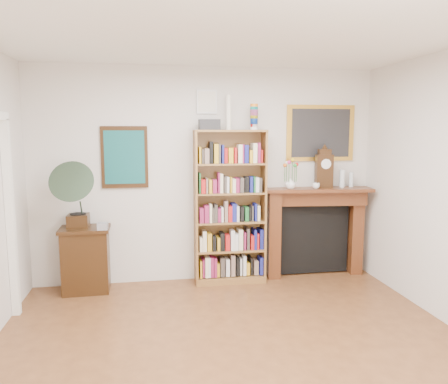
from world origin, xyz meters
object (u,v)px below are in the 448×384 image
gramophone (75,191)px  cd_stack (103,226)px  bottle_left (342,178)px  fireplace (315,223)px  mantel_clock (324,169)px  bottle_right (351,179)px  teacup (316,186)px  bookshelf (230,198)px  side_cabinet (86,259)px  flower_vase (290,183)px

gramophone → cd_stack: bearing=-13.6°
gramophone → bottle_left: bearing=2.6°
gramophone → cd_stack: 0.53m
fireplace → mantel_clock: bearing=-21.4°
bottle_left → bottle_right: bottle_left is taller
fireplace → teacup: 0.55m
bookshelf → bottle_right: size_ratio=11.48×
side_cabinet → cd_stack: (0.23, -0.16, 0.45)m
gramophone → cd_stack: (0.31, -0.07, -0.42)m
bookshelf → side_cabinet: (-1.82, -0.05, -0.71)m
bookshelf → cd_stack: size_ratio=19.13×
teacup → bottle_left: bottle_left is taller
bookshelf → flower_vase: 0.83m
teacup → side_cabinet: bearing=-179.8°
fireplace → flower_vase: (-0.39, -0.07, 0.57)m
side_cabinet → bottle_right: 3.64m
teacup → bottle_right: (0.55, 0.11, 0.06)m
side_cabinet → flower_vase: (2.63, 0.06, 0.89)m
gramophone → bottle_left: size_ratio=3.43×
flower_vase → teacup: size_ratio=1.48×
bottle_right → cd_stack: bearing=-175.2°
side_cabinet → bottle_right: size_ratio=4.05×
teacup → flower_vase: bearing=171.7°
side_cabinet → flower_vase: bearing=0.0°
fireplace → gramophone: 3.16m
bookshelf → cd_stack: bearing=-170.8°
mantel_clock → fireplace: bearing=157.7°
flower_vase → fireplace: bearing=10.2°
teacup → gramophone: bearing=-178.3°
cd_stack → fireplace: bearing=5.8°
bottle_left → cd_stack: bearing=-175.6°
teacup → bottle_right: bottle_right is taller
flower_vase → side_cabinet: bearing=-178.7°
side_cabinet → gramophone: size_ratio=0.98×
fireplace → bottle_left: size_ratio=6.14×
bookshelf → gramophone: bearing=-174.2°
cd_stack → mantel_clock: (2.88, 0.24, 0.62)m
fireplace → teacup: teacup is taller
fireplace → teacup: (-0.05, -0.12, 0.54)m
mantel_clock → flower_vase: bearing=-172.1°
gramophone → teacup: (3.05, 0.09, -0.02)m
teacup → bottle_left: (0.40, 0.08, 0.08)m
side_cabinet → bottle_left: bottle_left is taller
side_cabinet → bottle_right: bottle_right is taller
flower_vase → gramophone: bearing=-177.0°
teacup → bottle_right: size_ratio=0.49×
fireplace → bottle_right: bearing=4.5°
flower_vase → bottle_right: (0.89, 0.06, 0.03)m
gramophone → bottle_right: size_ratio=4.12×
bookshelf → bottle_left: bookshelf is taller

